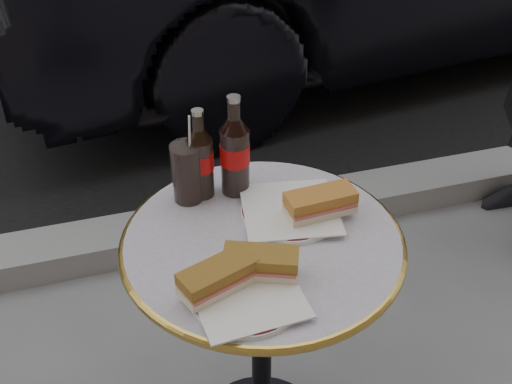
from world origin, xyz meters
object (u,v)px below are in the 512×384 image
object	(u,v)px
cola_bottle_right	(235,146)
cola_glass	(187,172)
plate_left	(246,296)
plate_right	(290,212)
bistro_table	(262,349)
cola_bottle_left	(200,154)

from	to	relation	value
cola_bottle_right	cola_glass	world-z (taller)	cola_bottle_right
plate_left	plate_right	size ratio (longest dim) A/B	0.96
bistro_table	cola_bottle_right	xyz separation A→B (m)	(-0.01, 0.19, 0.49)
bistro_table	cola_bottle_right	distance (m)	0.53
plate_left	plate_right	distance (m)	0.28
plate_left	cola_bottle_right	bearing A→B (deg)	78.24
cola_glass	plate_left	bearing A→B (deg)	-83.47
cola_bottle_left	cola_glass	xyz separation A→B (m)	(-0.03, -0.01, -0.04)
bistro_table	plate_right	world-z (taller)	plate_right
plate_left	cola_bottle_left	distance (m)	0.38
plate_right	cola_bottle_right	bearing A→B (deg)	127.06
cola_glass	cola_bottle_left	bearing A→B (deg)	16.62
plate_right	plate_left	bearing A→B (deg)	-126.31
bistro_table	cola_bottle_left	xyz separation A→B (m)	(-0.09, 0.20, 0.48)
cola_glass	plate_right	bearing A→B (deg)	-30.93
cola_bottle_left	cola_bottle_right	world-z (taller)	cola_bottle_right
cola_bottle_left	cola_glass	size ratio (longest dim) A/B	1.53
cola_glass	bistro_table	bearing A→B (deg)	-56.34
plate_right	cola_glass	xyz separation A→B (m)	(-0.21, 0.12, 0.07)
cola_bottle_left	cola_bottle_right	bearing A→B (deg)	-7.23
cola_bottle_right	cola_bottle_left	bearing A→B (deg)	172.77
plate_left	cola_glass	bearing A→B (deg)	96.53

